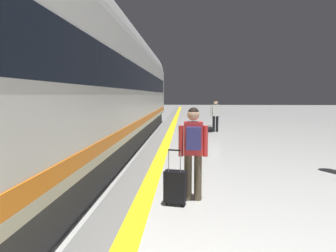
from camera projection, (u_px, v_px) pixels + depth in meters
safety_line_strip at (162, 154)px, 10.18m from camera, size 0.36×80.00×0.01m
tactile_edge_band at (150, 154)px, 10.20m from camera, size 0.74×80.00×0.01m
high_speed_train at (75, 74)px, 8.39m from camera, size 2.94×30.06×4.97m
passenger_near at (193, 146)px, 5.65m from camera, size 0.54×0.34×1.72m
suitcase_near at (175, 186)px, 5.46m from camera, size 0.41×0.30×1.01m
passenger_mid at (216, 113)px, 16.27m from camera, size 0.52×0.23×1.68m
duffel_bag_mid at (210, 129)px, 16.16m from camera, size 0.44×0.26×0.36m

